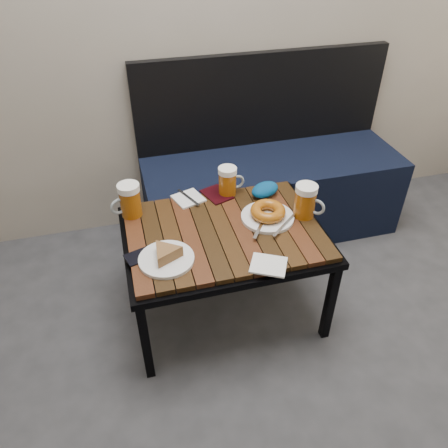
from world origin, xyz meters
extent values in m
cube|color=black|center=(0.26, 1.74, 0.23)|extent=(1.40, 0.50, 0.45)
cube|color=black|center=(0.26, 1.97, 0.70)|extent=(1.40, 0.05, 0.50)
cube|color=black|center=(-0.55, 0.92, 0.21)|extent=(0.03, 0.03, 0.42)
cube|color=black|center=(0.23, 0.92, 0.21)|extent=(0.04, 0.03, 0.42)
cube|color=black|center=(-0.55, 1.48, 0.21)|extent=(0.03, 0.04, 0.42)
cube|color=black|center=(0.23, 1.48, 0.21)|extent=(0.04, 0.04, 0.42)
cube|color=black|center=(-0.16, 1.20, 0.43)|extent=(0.84, 0.62, 0.03)
cube|color=#35180C|center=(-0.16, 1.20, 0.46)|extent=(0.80, 0.58, 0.02)
cylinder|color=#9D500C|center=(-0.52, 1.40, 0.53)|extent=(0.11, 0.11, 0.12)
cylinder|color=white|center=(-0.52, 1.40, 0.61)|extent=(0.09, 0.09, 0.03)
torus|color=#8C999E|center=(-0.57, 1.39, 0.53)|extent=(0.08, 0.04, 0.08)
cylinder|color=#9D500C|center=(-0.07, 1.46, 0.53)|extent=(0.09, 0.09, 0.11)
cylinder|color=white|center=(-0.07, 1.46, 0.60)|extent=(0.09, 0.09, 0.03)
torus|color=#8C999E|center=(-0.03, 1.46, 0.53)|extent=(0.07, 0.02, 0.07)
cylinder|color=#9D500C|center=(0.20, 1.20, 0.53)|extent=(0.13, 0.13, 0.12)
cylinder|color=white|center=(0.20, 1.20, 0.61)|extent=(0.09, 0.09, 0.03)
torus|color=#8C999E|center=(0.24, 1.17, 0.53)|extent=(0.06, 0.06, 0.08)
cylinder|color=white|center=(-0.42, 1.07, 0.48)|extent=(0.21, 0.21, 0.01)
cylinder|color=white|center=(0.04, 1.22, 0.48)|extent=(0.23, 0.23, 0.02)
torus|color=#94530D|center=(0.04, 1.22, 0.51)|extent=(0.15, 0.15, 0.05)
cube|color=#A5A8AD|center=(0.11, 1.16, 0.49)|extent=(0.19, 0.17, 0.00)
cube|color=#A5A8AD|center=(-0.01, 1.16, 0.49)|extent=(0.11, 0.15, 0.00)
cube|color=white|center=(-0.26, 1.46, 0.48)|extent=(0.16, 0.16, 0.01)
cube|color=#A5A8AD|center=(-0.26, 1.46, 0.48)|extent=(0.08, 0.16, 0.00)
cube|color=white|center=(-0.06, 0.94, 0.48)|extent=(0.17, 0.16, 0.01)
cube|color=black|center=(-0.52, 1.12, 0.47)|extent=(0.12, 0.10, 0.01)
cube|color=black|center=(-0.13, 1.46, 0.48)|extent=(0.14, 0.17, 0.01)
ellipsoid|color=navy|center=(0.09, 1.40, 0.50)|extent=(0.17, 0.14, 0.06)
camera|label=1|loc=(-0.53, -0.19, 1.59)|focal=35.00mm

